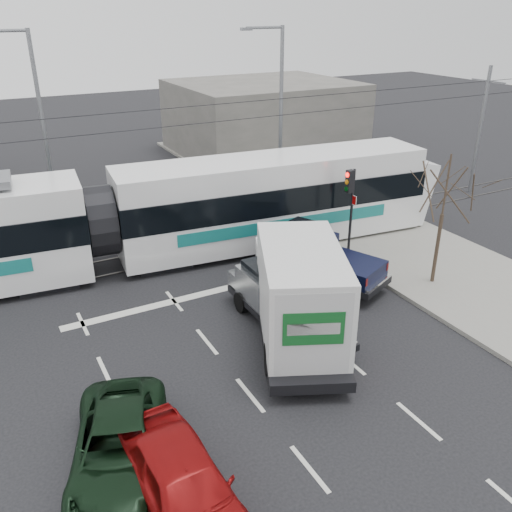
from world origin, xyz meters
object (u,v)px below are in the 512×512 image
bare_tree (446,191)px  street_lamp_far (38,120)px  tram (99,223)px  silver_pickup (282,298)px  navy_pickup (316,256)px  box_truck (298,293)px  green_car (120,447)px  street_lamp_near (278,107)px  traffic_signal (350,193)px  red_car (183,485)px

bare_tree → street_lamp_far: bearing=131.1°
tram → silver_pickup: 8.22m
navy_pickup → box_truck: bearing=-155.0°
green_car → bare_tree: bearing=33.2°
tram → navy_pickup: bearing=-28.0°
street_lamp_near → silver_pickup: (-6.31, -11.17, -4.14)m
bare_tree → silver_pickup: 7.18m
box_truck → green_car: size_ratio=1.55×
navy_pickup → tram: bearing=123.2°
street_lamp_far → box_truck: 15.47m
bare_tree → traffic_signal: bearing=105.8°
street_lamp_near → red_car: 21.05m
red_car → street_lamp_near: bearing=52.0°
bare_tree → street_lamp_far: 17.97m
red_car → box_truck: bearing=36.4°
bare_tree → red_car: bare_tree is taller
box_truck → navy_pickup: (2.86, 3.19, -0.64)m
red_car → silver_pickup: bearing=41.9°
street_lamp_near → street_lamp_far: bearing=170.1°
street_lamp_near → tram: bearing=-158.1°
traffic_signal → red_car: 14.62m
tram → green_car: bearing=-96.3°
box_truck → silver_pickup: bearing=112.1°
street_lamp_near → silver_pickup: bearing=-119.5°
street_lamp_near → tram: (-10.60, -4.26, -3.02)m
street_lamp_far → tram: street_lamp_far is taller
street_lamp_far → red_car: 19.23m
street_lamp_far → box_truck: street_lamp_far is taller
street_lamp_far → red_car: size_ratio=1.97×
street_lamp_near → box_truck: street_lamp_near is taller
silver_pickup → box_truck: size_ratio=0.75×
bare_tree → red_car: bearing=-157.0°
street_lamp_far → red_car: bearing=-91.6°
traffic_signal → green_car: traffic_signal is taller
bare_tree → street_lamp_far: (-11.79, 13.50, 1.32)m
street_lamp_far → green_car: bearing=-94.6°
silver_pickup → street_lamp_near: bearing=60.1°
street_lamp_far → silver_pickup: size_ratio=1.67×
traffic_signal → street_lamp_far: street_lamp_far is taller
box_truck → street_lamp_near: bearing=87.1°
silver_pickup → navy_pickup: size_ratio=1.01×
box_truck → green_car: 7.12m
bare_tree → street_lamp_far: street_lamp_far is taller
box_truck → traffic_signal: bearing=64.9°
bare_tree → navy_pickup: bare_tree is taller
bare_tree → navy_pickup: bearing=146.5°
navy_pickup → red_car: 11.51m
traffic_signal → navy_pickup: traffic_signal is taller
green_car → red_car: (0.84, -1.85, 0.14)m
traffic_signal → green_car: 14.26m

